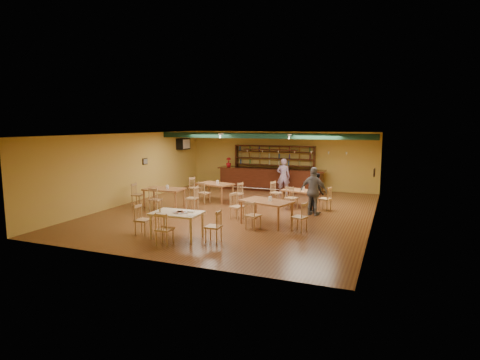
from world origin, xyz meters
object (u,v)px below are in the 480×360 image
at_px(dining_table_b, 300,198).
at_px(dining_table_c, 164,198).
at_px(dining_table_a, 215,192).
at_px(near_table, 177,225).
at_px(dining_table_d, 266,213).
at_px(patron_bar, 283,176).
at_px(bar_counter, 270,180).
at_px(patron_right_a, 315,192).

xyz_separation_m(dining_table_b, dining_table_c, (-5.10, -2.22, 0.05)).
height_order(dining_table_a, near_table, near_table).
height_order(dining_table_d, near_table, dining_table_d).
bearing_deg(patron_bar, near_table, 70.91).
bearing_deg(bar_counter, dining_table_a, -112.70).
distance_m(dining_table_c, near_table, 4.54).
relative_size(bar_counter, near_table, 3.79).
bearing_deg(dining_table_c, near_table, -57.10).
xyz_separation_m(dining_table_d, near_table, (-2.00, -2.49, -0.02)).
relative_size(bar_counter, dining_table_a, 3.55).
bearing_deg(patron_right_a, near_table, 110.52).
relative_size(near_table, patron_right_a, 0.94).
relative_size(dining_table_c, near_table, 1.07).
distance_m(dining_table_c, patron_right_a, 6.08).
height_order(bar_counter, dining_table_c, bar_counter).
height_order(dining_table_c, near_table, same).
height_order(bar_counter, dining_table_a, bar_counter).
height_order(dining_table_a, dining_table_c, dining_table_c).
bearing_deg(dining_table_d, dining_table_b, 100.58).
relative_size(dining_table_b, patron_right_a, 0.89).
distance_m(dining_table_c, dining_table_d, 4.87).
relative_size(bar_counter, dining_table_d, 3.34).
height_order(dining_table_c, dining_table_d, dining_table_d).
distance_m(dining_table_b, dining_table_d, 3.37).
xyz_separation_m(dining_table_c, patron_bar, (3.70, 4.76, 0.48)).
xyz_separation_m(dining_table_b, patron_bar, (-1.40, 2.54, 0.53)).
relative_size(near_table, patron_bar, 0.84).
distance_m(bar_counter, dining_table_b, 4.09).
xyz_separation_m(dining_table_d, patron_bar, (-1.04, 5.89, 0.46)).
bearing_deg(patron_bar, dining_table_b, 106.32).
height_order(dining_table_c, patron_bar, patron_bar).
bearing_deg(dining_table_d, patron_right_a, 82.21).
bearing_deg(patron_right_a, bar_counter, -0.56).
bearing_deg(patron_bar, dining_table_c, 39.60).
bearing_deg(dining_table_a, near_table, -60.69).
bearing_deg(patron_right_a, dining_table_c, 66.18).
bearing_deg(dining_table_a, dining_table_c, -107.21).
bearing_deg(dining_table_c, dining_table_a, 53.31).
bearing_deg(dining_table_b, dining_table_a, -161.67).
relative_size(dining_table_d, patron_right_a, 1.07).
relative_size(patron_bar, patron_right_a, 1.13).
height_order(dining_table_a, patron_right_a, patron_right_a).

